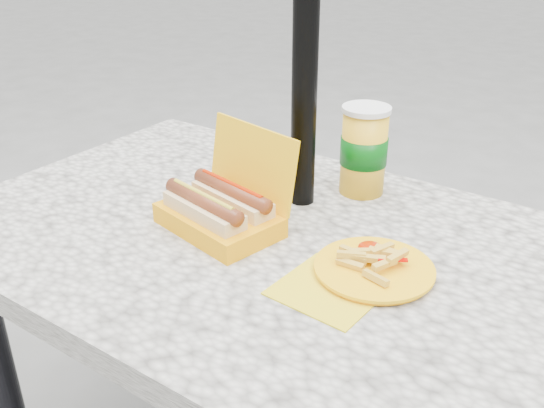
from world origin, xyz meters
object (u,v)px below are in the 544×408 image
Objects in this scene: soda_cup at (364,150)px; umbrella_pole at (306,29)px; hotdog_box at (221,209)px; fries_plate at (370,269)px.

umbrella_pole is at bearing -125.52° from soda_cup.
soda_cup is at bearing 76.62° from hotdog_box.
umbrella_pole reaches higher than soda_cup.
soda_cup reaches higher than fries_plate.
hotdog_box is (-0.06, -0.19, -0.31)m from umbrella_pole.
umbrella_pole is 8.19× the size of fries_plate.
fries_plate is (0.30, 0.02, -0.03)m from hotdog_box.
fries_plate is at bearing -35.17° from umbrella_pole.
hotdog_box is at bearing -108.00° from umbrella_pole.
soda_cup is (-0.16, 0.28, 0.08)m from fries_plate.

